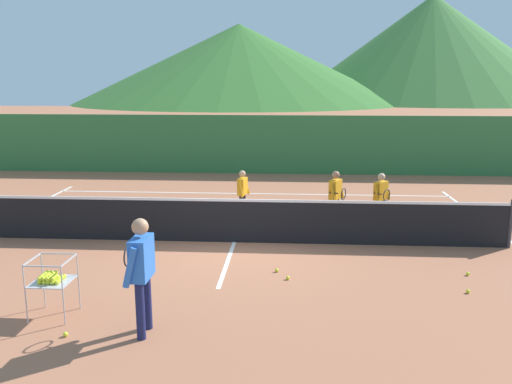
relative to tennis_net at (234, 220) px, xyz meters
name	(u,v)px	position (x,y,z in m)	size (l,w,h in m)	color
ground_plane	(234,242)	(0.00, 0.00, -0.50)	(120.00, 120.00, 0.00)	#A86647
line_baseline_far	(251,194)	(0.00, 5.03, -0.50)	(12.15, 0.08, 0.01)	white
line_service_center	(234,242)	(0.00, 0.00, -0.50)	(0.08, 5.29, 0.01)	white
tennis_net	(234,220)	(0.00, 0.00, 0.00)	(11.77, 0.08, 1.05)	#333338
instructor	(141,266)	(-0.81, -4.28, 0.50)	(0.43, 0.77, 1.67)	#191E4C
student_0	(243,190)	(-0.01, 2.09, 0.24)	(0.31, 0.50, 1.24)	black
student_1	(336,193)	(2.30, 1.48, 0.31)	(0.43, 0.73, 1.35)	black
student_2	(381,194)	(3.40, 1.57, 0.28)	(0.47, 0.69, 1.30)	black
ball_cart	(51,279)	(-2.33, -3.83, 0.10)	(0.58, 0.58, 0.90)	#B7B7BC
tennis_ball_1	(468,274)	(4.46, -1.71, -0.47)	(0.07, 0.07, 0.07)	yellow
tennis_ball_3	(288,278)	(1.19, -2.13, -0.47)	(0.07, 0.07, 0.07)	yellow
tennis_ball_4	(277,270)	(0.98, -1.76, -0.47)	(0.07, 0.07, 0.07)	yellow
tennis_ball_6	(65,334)	(-1.88, -4.46, -0.47)	(0.07, 0.07, 0.07)	yellow
tennis_ball_7	(468,291)	(4.19, -2.54, -0.47)	(0.07, 0.07, 0.07)	yellow
windscreen_fence	(258,145)	(0.00, 8.69, 0.60)	(26.72, 0.08, 2.21)	#33753D
hill_0	(431,49)	(24.19, 80.41, 8.06)	(47.15, 47.15, 17.13)	#427A38
hill_1	(239,64)	(-6.82, 71.60, 5.44)	(50.17, 50.17, 11.88)	#38702D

